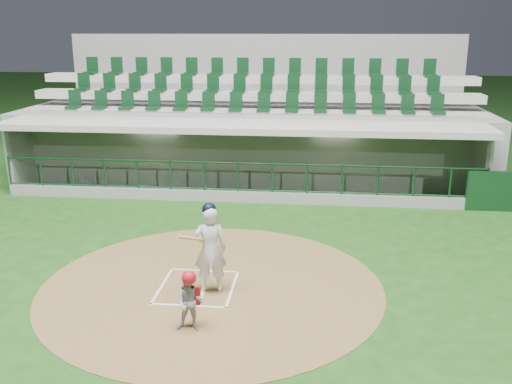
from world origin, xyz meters
TOP-DOWN VIEW (x-y plane):
  - ground at (0.00, 0.00)m, footprint 120.00×120.00m
  - dirt_circle at (0.30, -0.20)m, footprint 7.20×7.20m
  - home_plate at (0.00, -0.70)m, footprint 0.43×0.43m
  - batter_box_chalk at (0.00, -0.30)m, footprint 1.55×1.80m
  - dugout_structure at (0.10, 7.82)m, footprint 16.40×3.70m
  - seating_deck at (0.00, 10.91)m, footprint 17.00×6.72m
  - batter at (0.32, -0.45)m, footprint 0.91×0.93m
  - catcher at (0.25, -2.03)m, footprint 0.52×0.41m

SIDE VIEW (x-z plane):
  - ground at x=0.00m, z-range 0.00..0.00m
  - dirt_circle at x=0.30m, z-range 0.00..0.01m
  - batter_box_chalk at x=0.00m, z-range 0.01..0.02m
  - home_plate at x=0.00m, z-range 0.01..0.03m
  - catcher at x=0.25m, z-range 0.01..1.15m
  - dugout_structure at x=0.10m, z-range -0.54..2.46m
  - batter at x=0.32m, z-range 0.01..1.92m
  - seating_deck at x=0.00m, z-range -1.15..4.00m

